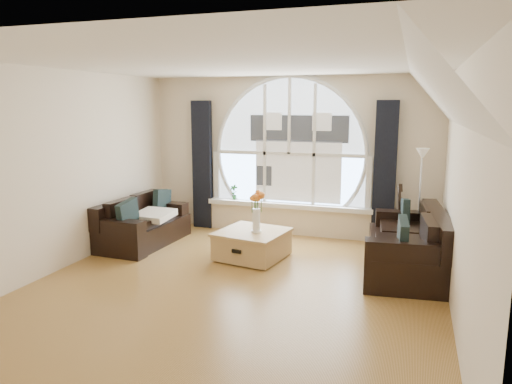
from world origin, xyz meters
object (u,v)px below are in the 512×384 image
sofa_right (407,243)px  coffee_chest (252,243)px  potted_plant (234,192)px  sofa_left (144,220)px  vase_flowers (256,206)px  floor_lamp (419,202)px  guitar (399,217)px

sofa_right → coffee_chest: 2.17m
sofa_right → coffee_chest: size_ratio=2.06×
sofa_right → potted_plant: sofa_right is taller
sofa_right → potted_plant: (-3.00, 1.36, 0.29)m
sofa_left → vase_flowers: 2.03m
sofa_left → potted_plant: bearing=54.1°
coffee_chest → floor_lamp: size_ratio=0.58×
vase_flowers → sofa_left: bearing=174.5°
vase_flowers → potted_plant: 1.77m
sofa_left → guitar: size_ratio=1.54×
vase_flowers → guitar: (1.94, 1.14, -0.27)m
coffee_chest → floor_lamp: (2.30, 1.02, 0.57)m
potted_plant → coffee_chest: bearing=-59.9°
guitar → vase_flowers: bearing=-171.9°
floor_lamp → coffee_chest: bearing=-156.0°
coffee_chest → vase_flowers: vase_flowers is taller
sofa_right → potted_plant: 3.31m
sofa_left → floor_lamp: (4.20, 0.88, 0.40)m
sofa_left → floor_lamp: 4.31m
sofa_right → vase_flowers: (-2.08, -0.15, 0.40)m
floor_lamp → potted_plant: bearing=172.1°
vase_flowers → potted_plant: size_ratio=2.59×
sofa_left → sofa_right: bearing=2.1°
vase_flowers → potted_plant: (-0.92, 1.51, -0.12)m
floor_lamp → guitar: floor_lamp is taller
guitar → sofa_left: bearing=171.2°
vase_flowers → floor_lamp: 2.47m
vase_flowers → floor_lamp: bearing=25.8°
coffee_chest → guitar: (2.02, 1.09, 0.30)m
potted_plant → vase_flowers: bearing=-58.5°
sofa_left → sofa_right: size_ratio=0.85×
floor_lamp → vase_flowers: bearing=-154.2°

